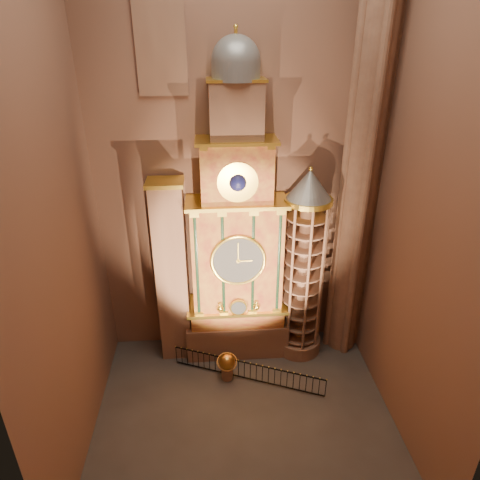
{
  "coord_description": "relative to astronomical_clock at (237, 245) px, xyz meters",
  "views": [
    {
      "loc": [
        -1.35,
        -14.56,
        16.5
      ],
      "look_at": [
        0.02,
        3.0,
        7.91
      ],
      "focal_mm": 32.0,
      "sensor_mm": 36.0,
      "label": 1
    }
  ],
  "objects": [
    {
      "name": "floor",
      "position": [
        0.0,
        -4.96,
        -6.68
      ],
      "size": [
        14.0,
        14.0,
        0.0
      ],
      "primitive_type": "plane",
      "color": "#383330",
      "rests_on": "ground"
    },
    {
      "name": "wall_back",
      "position": [
        0.0,
        1.04,
        4.32
      ],
      "size": [
        22.0,
        0.0,
        22.0
      ],
      "primitive_type": "plane",
      "rotation": [
        1.57,
        0.0,
        0.0
      ],
      "color": "brown",
      "rests_on": "floor"
    },
    {
      "name": "wall_left",
      "position": [
        -7.0,
        -4.96,
        4.32
      ],
      "size": [
        0.0,
        22.0,
        22.0
      ],
      "primitive_type": "plane",
      "rotation": [
        1.57,
        0.0,
        1.57
      ],
      "color": "brown",
      "rests_on": "floor"
    },
    {
      "name": "wall_right",
      "position": [
        7.0,
        -4.96,
        4.32
      ],
      "size": [
        0.0,
        22.0,
        22.0
      ],
      "primitive_type": "plane",
      "rotation": [
        1.57,
        0.0,
        -1.57
      ],
      "color": "brown",
      "rests_on": "floor"
    },
    {
      "name": "astronomical_clock",
      "position": [
        0.0,
        0.0,
        0.0
      ],
      "size": [
        5.6,
        2.41,
        16.7
      ],
      "color": "#8C634C",
      "rests_on": "floor"
    },
    {
      "name": "portrait_tower",
      "position": [
        -3.4,
        0.02,
        -1.53
      ],
      "size": [
        1.8,
        1.6,
        10.2
      ],
      "color": "#8C634C",
      "rests_on": "floor"
    },
    {
      "name": "stair_turret",
      "position": [
        3.5,
        -0.26,
        -1.41
      ],
      "size": [
        2.5,
        2.5,
        10.8
      ],
      "color": "#8C634C",
      "rests_on": "floor"
    },
    {
      "name": "gothic_pier",
      "position": [
        6.1,
        0.04,
        4.32
      ],
      "size": [
        2.04,
        2.04,
        22.0
      ],
      "color": "#8C634C",
      "rests_on": "floor"
    },
    {
      "name": "stained_glass_window",
      "position": [
        -3.2,
        0.95,
        9.82
      ],
      "size": [
        2.2,
        0.14,
        5.2
      ],
      "color": "navy",
      "rests_on": "wall_back"
    },
    {
      "name": "celestial_globe",
      "position": [
        -0.7,
        -2.38,
        -5.75
      ],
      "size": [
        1.11,
        1.05,
        1.55
      ],
      "color": "#8C634C",
      "rests_on": "floor"
    },
    {
      "name": "iron_railing",
      "position": [
        0.35,
        -2.58,
        -6.08
      ],
      "size": [
        7.54,
        3.11,
        1.1
      ],
      "color": "black",
      "rests_on": "floor"
    }
  ]
}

